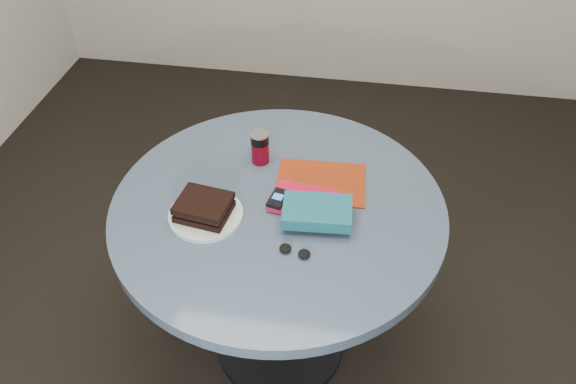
% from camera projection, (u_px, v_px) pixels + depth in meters
% --- Properties ---
extents(ground, '(4.00, 4.00, 0.00)m').
position_uv_depth(ground, '(280.00, 344.00, 2.17)').
color(ground, black).
rests_on(ground, ground).
extents(table, '(1.00, 1.00, 0.75)m').
position_uv_depth(table, '(279.00, 241.00, 1.78)').
color(table, black).
rests_on(table, ground).
extents(plate, '(0.28, 0.28, 0.01)m').
position_uv_depth(plate, '(206.00, 215.00, 1.63)').
color(plate, silver).
rests_on(plate, table).
extents(sandwich, '(0.16, 0.14, 0.05)m').
position_uv_depth(sandwich, '(204.00, 207.00, 1.60)').
color(sandwich, black).
rests_on(sandwich, plate).
extents(soda_can, '(0.07, 0.07, 0.11)m').
position_uv_depth(soda_can, '(260.00, 147.00, 1.78)').
color(soda_can, maroon).
rests_on(soda_can, table).
extents(pepper_grinder, '(0.04, 0.04, 0.10)m').
position_uv_depth(pepper_grinder, '(260.00, 149.00, 1.79)').
color(pepper_grinder, '#40381B').
rests_on(pepper_grinder, table).
extents(magazine, '(0.28, 0.22, 0.00)m').
position_uv_depth(magazine, '(321.00, 182.00, 1.74)').
color(magazine, maroon).
rests_on(magazine, table).
extents(red_book, '(0.21, 0.15, 0.02)m').
position_uv_depth(red_book, '(304.00, 201.00, 1.66)').
color(red_book, '#BA0E2E').
rests_on(red_book, magazine).
extents(novel, '(0.20, 0.14, 0.04)m').
position_uv_depth(novel, '(317.00, 212.00, 1.59)').
color(novel, '#14515F').
rests_on(novel, red_book).
extents(mp3_player, '(0.06, 0.09, 0.01)m').
position_uv_depth(mp3_player, '(278.00, 198.00, 1.65)').
color(mp3_player, black).
rests_on(mp3_player, red_book).
extents(headphones, '(0.09, 0.05, 0.02)m').
position_uv_depth(headphones, '(295.00, 251.00, 1.52)').
color(headphones, black).
rests_on(headphones, table).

